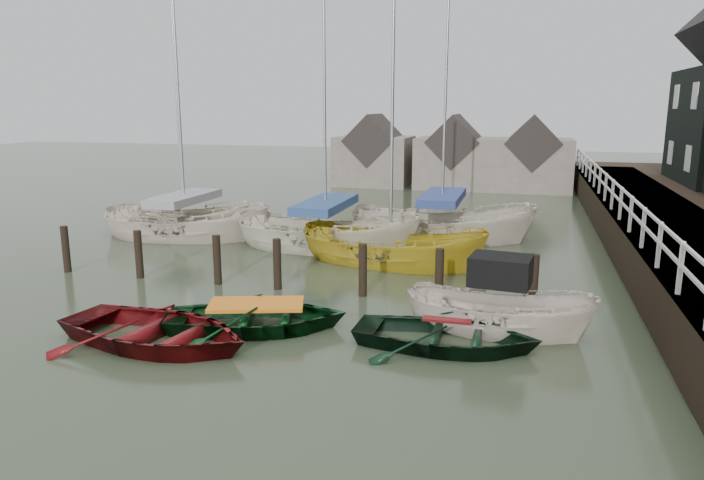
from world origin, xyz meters
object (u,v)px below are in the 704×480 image
(rowboat_green, at_px, (257,329))
(motorboat, at_px, (497,328))
(sailboat_b, at_px, (326,247))
(rowboat_dkgreen, at_px, (446,347))
(sailboat_c, at_px, (390,262))
(sailboat_d, at_px, (441,238))
(rowboat_red, at_px, (157,345))
(sailboat_a, at_px, (186,236))
(sailboat_e, at_px, (184,228))

(rowboat_green, bearing_deg, motorboat, -94.24)
(sailboat_b, bearing_deg, rowboat_dkgreen, -143.28)
(rowboat_green, xyz_separation_m, sailboat_c, (1.62, 6.71, 0.01))
(rowboat_green, xyz_separation_m, sailboat_d, (2.71, 10.75, 0.06))
(rowboat_red, xyz_separation_m, sailboat_d, (4.36, 12.19, 0.06))
(sailboat_a, bearing_deg, sailboat_c, -108.25)
(sailboat_e, bearing_deg, sailboat_a, -154.90)
(motorboat, xyz_separation_m, sailboat_a, (-11.85, 7.17, -0.04))
(rowboat_red, distance_m, rowboat_dkgreen, 6.05)
(rowboat_red, bearing_deg, sailboat_d, -10.73)
(sailboat_d, distance_m, sailboat_e, 10.34)
(sailboat_a, bearing_deg, rowboat_dkgreen, -134.18)
(rowboat_dkgreen, bearing_deg, sailboat_d, 8.97)
(rowboat_dkgreen, height_order, sailboat_a, sailboat_a)
(sailboat_b, height_order, sailboat_c, sailboat_c)
(rowboat_green, distance_m, sailboat_c, 6.91)
(sailboat_c, height_order, sailboat_e, sailboat_c)
(rowboat_red, distance_m, motorboat, 7.36)
(rowboat_green, height_order, sailboat_d, sailboat_d)
(sailboat_b, bearing_deg, sailboat_a, 90.22)
(motorboat, bearing_deg, sailboat_a, 65.78)
(sailboat_a, xyz_separation_m, sailboat_c, (8.26, -1.71, -0.05))
(rowboat_red, xyz_separation_m, sailboat_e, (-5.95, 11.36, 0.06))
(rowboat_green, height_order, sailboat_c, sailboat_c)
(sailboat_a, xyz_separation_m, sailboat_e, (-0.95, 1.49, 0.00))
(rowboat_red, relative_size, rowboat_dkgreen, 1.14)
(sailboat_d, bearing_deg, sailboat_a, 102.12)
(rowboat_green, xyz_separation_m, sailboat_b, (-0.97, 8.07, 0.06))
(rowboat_dkgreen, bearing_deg, rowboat_red, 105.19)
(rowboat_dkgreen, distance_m, sailboat_e, 15.39)
(sailboat_a, height_order, sailboat_c, sailboat_c)
(sailboat_e, bearing_deg, rowboat_red, -159.82)
(sailboat_d, bearing_deg, sailboat_e, 92.78)
(sailboat_b, distance_m, sailboat_d, 4.55)
(rowboat_green, relative_size, sailboat_b, 0.37)
(sailboat_a, distance_m, sailboat_e, 1.77)
(sailboat_e, bearing_deg, sailboat_c, -116.62)
(sailboat_b, bearing_deg, rowboat_green, -169.36)
(rowboat_green, distance_m, motorboat, 5.36)
(sailboat_d, relative_size, sailboat_e, 1.20)
(rowboat_red, relative_size, sailboat_b, 0.40)
(sailboat_e, bearing_deg, motorboat, -131.55)
(rowboat_dkgreen, bearing_deg, sailboat_e, 51.06)
(sailboat_a, relative_size, sailboat_e, 1.13)
(motorboat, relative_size, sailboat_c, 0.38)
(rowboat_green, bearing_deg, sailboat_e, 19.65)
(sailboat_c, distance_m, sailboat_d, 4.18)
(rowboat_green, relative_size, motorboat, 0.93)
(sailboat_e, bearing_deg, sailboat_b, -113.03)
(rowboat_red, relative_size, sailboat_a, 0.39)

